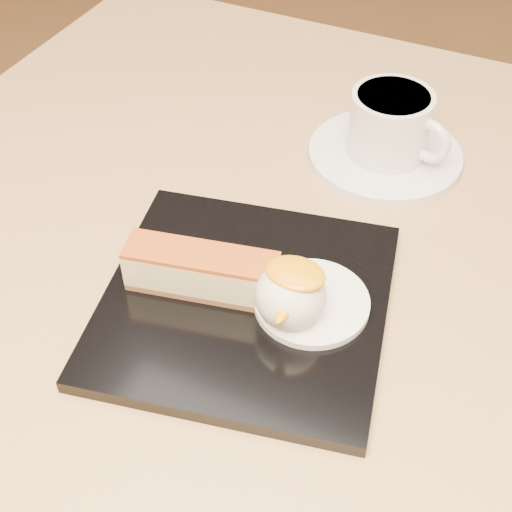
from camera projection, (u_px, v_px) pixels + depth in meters
The scene contains 9 objects.
table at pixel (271, 356), 0.73m from camera, with size 0.80×0.80×0.72m.
dessert_plate at pixel (245, 303), 0.56m from camera, with size 0.22×0.22×0.01m, color black.
cheesecake at pixel (202, 271), 0.55m from camera, with size 0.12×0.06×0.04m.
cream_smear at pixel (312, 302), 0.55m from camera, with size 0.09×0.09×0.01m, color white.
ice_cream_scoop at pixel (291, 295), 0.53m from camera, with size 0.05×0.05×0.05m, color white.
mango_sauce at pixel (295, 273), 0.51m from camera, with size 0.04×0.03×0.01m, color #F89807.
mint_sprig at pixel (289, 267), 0.57m from camera, with size 0.03×0.02×0.00m.
saucer at pixel (385, 155), 0.70m from camera, with size 0.15×0.15×0.01m, color white.
coffee_cup at pixel (392, 124), 0.67m from camera, with size 0.10×0.08×0.06m.
Camera 1 is at (0.17, -0.41, 1.15)m, focal length 50.00 mm.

